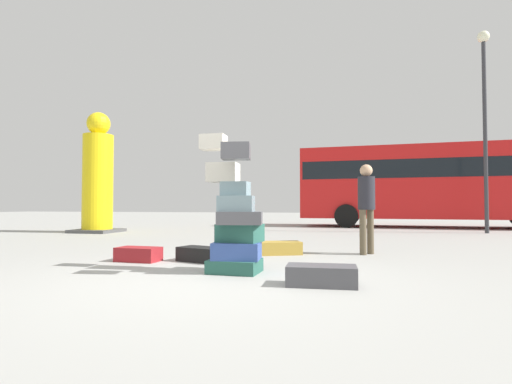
% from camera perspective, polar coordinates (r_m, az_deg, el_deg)
% --- Properties ---
extents(ground_plane, '(80.00, 80.00, 0.00)m').
position_cam_1_polar(ground_plane, '(4.76, -6.40, -12.48)').
color(ground_plane, '#9E9E99').
extents(suitcase_tower, '(0.93, 0.78, 1.84)m').
position_cam_1_polar(suitcase_tower, '(5.14, -3.15, -3.91)').
color(suitcase_tower, '#26594C').
rests_on(suitcase_tower, ground).
extents(suitcase_tan_foreground_near, '(0.86, 0.65, 0.23)m').
position_cam_1_polar(suitcase_tan_foreground_near, '(7.02, 3.35, -8.13)').
color(suitcase_tan_foreground_near, '#B28C33').
rests_on(suitcase_tan_foreground_near, ground).
extents(suitcase_charcoal_upright_blue, '(0.77, 0.40, 0.22)m').
position_cam_1_polar(suitcase_charcoal_upright_blue, '(4.41, 9.49, -11.89)').
color(suitcase_charcoal_upright_blue, '#4C4C51').
rests_on(suitcase_charcoal_upright_blue, ground).
extents(suitcase_maroon_behind_tower, '(0.68, 0.40, 0.22)m').
position_cam_1_polar(suitcase_maroon_behind_tower, '(6.43, -16.72, -8.66)').
color(suitcase_maroon_behind_tower, maroon).
rests_on(suitcase_maroon_behind_tower, ground).
extents(suitcase_black_white_trunk, '(0.82, 0.59, 0.22)m').
position_cam_1_polar(suitcase_black_white_trunk, '(6.20, -7.90, -8.97)').
color(suitcase_black_white_trunk, black).
rests_on(suitcase_black_white_trunk, ground).
extents(person_bearded_onlooker, '(0.30, 0.30, 1.60)m').
position_cam_1_polar(person_bearded_onlooker, '(7.24, 15.77, -1.21)').
color(person_bearded_onlooker, brown).
rests_on(person_bearded_onlooker, ground).
extents(yellow_dummy_statue, '(1.32, 1.32, 3.87)m').
position_cam_1_polar(yellow_dummy_statue, '(13.60, -22.02, 1.79)').
color(yellow_dummy_statue, yellow).
rests_on(yellow_dummy_statue, ground).
extents(parked_bus, '(10.43, 3.19, 3.15)m').
position_cam_1_polar(parked_bus, '(16.95, 24.58, 1.52)').
color(parked_bus, red).
rests_on(parked_bus, ground).
extents(lamp_post, '(0.36, 0.36, 6.36)m').
position_cam_1_polar(lamp_post, '(14.48, 30.29, 11.33)').
color(lamp_post, '#333338').
rests_on(lamp_post, ground).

